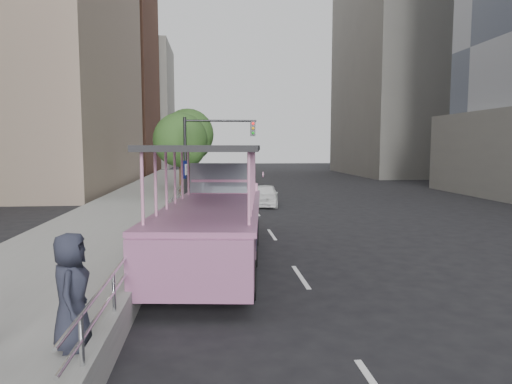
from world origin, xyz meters
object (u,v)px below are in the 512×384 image
(car, at_px, (265,195))
(traffic_signal, at_px, (206,147))
(duck_boat, at_px, (217,216))
(pedestrian_far, at_px, (71,291))
(street_tree_far, at_px, (189,136))
(parking_sign, at_px, (186,181))
(street_tree_near, at_px, (182,142))

(car, relative_size, traffic_signal, 0.72)
(duck_boat, distance_m, pedestrian_far, 7.55)
(car, height_order, street_tree_far, street_tree_far)
(car, bearing_deg, parking_sign, -136.91)
(parking_sign, height_order, street_tree_far, street_tree_far)
(traffic_signal, bearing_deg, street_tree_far, 98.43)
(street_tree_near, distance_m, street_tree_far, 6.02)
(car, relative_size, street_tree_near, 0.65)
(duck_boat, xyz_separation_m, street_tree_far, (-1.86, 21.41, 2.98))
(pedestrian_far, bearing_deg, street_tree_far, -7.13)
(duck_boat, bearing_deg, parking_sign, 98.98)
(pedestrian_far, relative_size, traffic_signal, 0.37)
(pedestrian_far, height_order, street_tree_near, street_tree_near)
(traffic_signal, bearing_deg, car, 6.02)
(car, bearing_deg, street_tree_far, 126.40)
(parking_sign, bearing_deg, street_tree_far, 91.89)
(traffic_signal, bearing_deg, duck_boat, -87.78)
(pedestrian_far, xyz_separation_m, parking_sign, (0.94, 16.39, 0.51))
(duck_boat, bearing_deg, street_tree_far, 94.97)
(pedestrian_far, distance_m, street_tree_near, 22.72)
(duck_boat, relative_size, car, 2.93)
(street_tree_near, xyz_separation_m, street_tree_far, (0.20, 6.00, 0.49))
(duck_boat, bearing_deg, car, 76.32)
(street_tree_near, bearing_deg, traffic_signal, -65.02)
(street_tree_far, bearing_deg, traffic_signal, -81.57)
(duck_boat, xyz_separation_m, car, (3.00, 12.35, -0.69))
(traffic_signal, bearing_deg, street_tree_near, 114.98)
(car, distance_m, street_tree_near, 6.72)
(pedestrian_far, xyz_separation_m, street_tree_far, (0.54, 28.57, 3.06))
(traffic_signal, xyz_separation_m, street_tree_far, (-1.40, 9.43, 0.81))
(pedestrian_far, bearing_deg, traffic_signal, -11.82)
(duck_boat, height_order, traffic_signal, traffic_signal)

